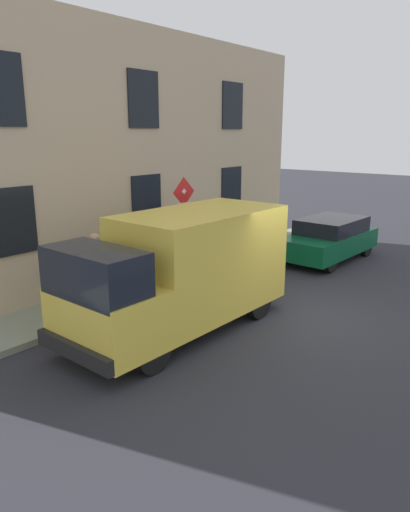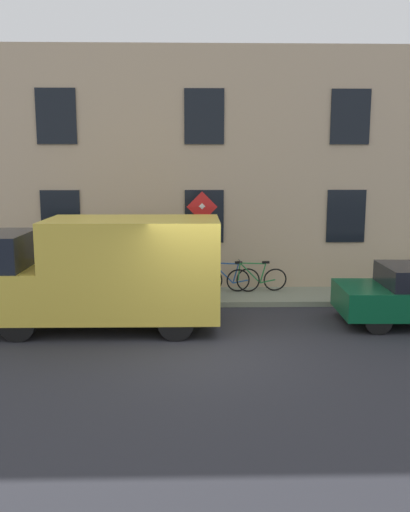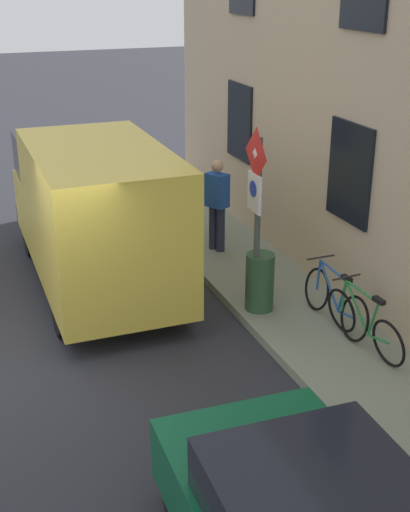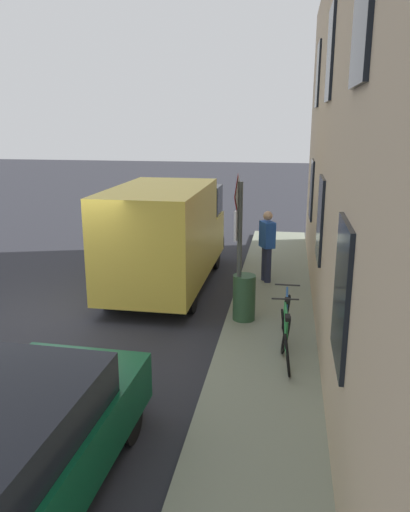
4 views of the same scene
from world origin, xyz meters
name	(u,v)px [view 4 (image 4 of 4)]	position (x,y,z in m)	size (l,w,h in m)	color
ground_plane	(74,317)	(0.00, 0.00, 0.00)	(80.00, 80.00, 0.00)	#292A30
sidewalk_slab	(269,327)	(3.99, 0.00, 0.07)	(1.72, 16.75, 0.14)	gray
building_facade	(347,148)	(5.20, 0.00, 3.45)	(0.75, 14.75, 6.91)	#C6AC8C
sign_post_stacked	(238,228)	(3.34, 0.09, 1.98)	(0.16, 0.56, 2.73)	#474C47
delivery_van	(167,233)	(1.43, 2.26, 1.33)	(2.04, 5.34, 2.50)	yellow
parked_hatchback	(6,451)	(1.58, -5.13, 0.73)	(1.87, 4.05, 1.38)	#0B512E
bicycle_green	(286,338)	(4.30, -1.45, 0.51)	(0.46, 1.71, 0.89)	black
bicycle_blue	(286,320)	(4.30, -0.69, 0.51)	(0.46, 1.71, 0.89)	black
pedestrian	(267,244)	(3.79, 2.66, 1.07)	(0.41, 0.47, 1.72)	#262B47
litter_bin	(244,297)	(3.48, 0.15, 0.59)	(0.44, 0.44, 0.90)	#2D5133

